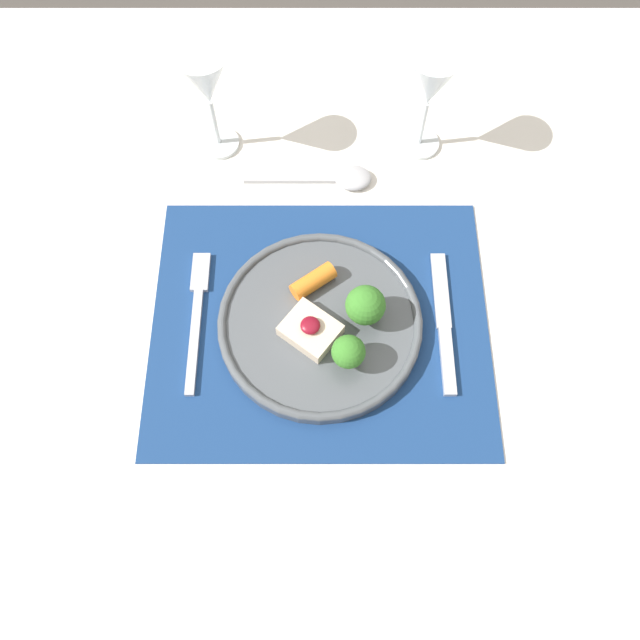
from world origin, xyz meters
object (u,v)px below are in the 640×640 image
Objects in this scene: spoon at (338,178)px; wine_glass_near at (428,85)px; wine_glass_far at (203,84)px; knife at (442,331)px; dinner_plate at (323,322)px; fork at (195,310)px.

wine_glass_near reaches higher than spoon.
wine_glass_near is at bearing -0.04° from wine_glass_far.
wine_glass_far is at bearing 135.23° from knife.
spoon is 1.13× the size of wine_glass_near.
wine_glass_far reaches higher than spoon.
knife is (0.16, -0.01, -0.01)m from dinner_plate.
knife is at bearing -87.68° from wine_glass_near.
wine_glass_near reaches higher than knife.
dinner_plate is 0.24m from spoon.
dinner_plate is 1.41× the size of spoon.
knife reaches higher than fork.
wine_glass_near is (0.32, 0.29, 0.11)m from fork.
knife is at bearing -6.76° from fork.
knife is at bearing -44.76° from wine_glass_far.
wine_glass_near is at bearing 40.71° from fork.
fork is 1.08× the size of spoon.
wine_glass_near is (-0.01, 0.32, 0.11)m from knife.
dinner_plate is at bearing -62.33° from wine_glass_far.
knife is 0.34m from wine_glass_near.
knife is at bearing -64.62° from spoon.
spoon is 1.11× the size of wine_glass_far.
spoon is at bearing 84.39° from dinner_plate.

